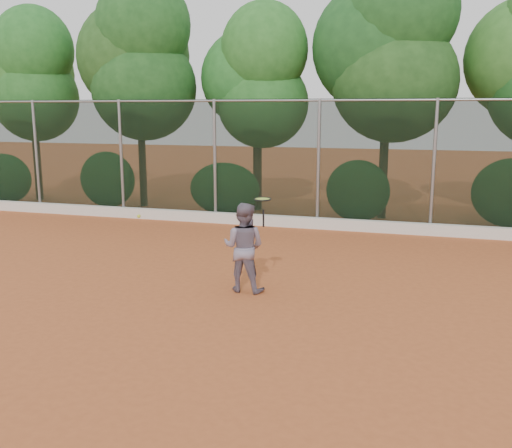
# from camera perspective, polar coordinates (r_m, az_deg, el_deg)

# --- Properties ---
(ground) EXTENTS (80.00, 80.00, 0.00)m
(ground) POSITION_cam_1_polar(r_m,az_deg,el_deg) (9.37, -1.75, -8.69)
(ground) COLOR #B15629
(ground) RESTS_ON ground
(concrete_curb) EXTENTS (24.00, 0.20, 0.30)m
(concrete_curb) POSITION_cam_1_polar(r_m,az_deg,el_deg) (15.72, 6.01, 0.09)
(concrete_curb) COLOR silver
(concrete_curb) RESTS_ON ground
(tennis_player) EXTENTS (0.81, 0.65, 1.60)m
(tennis_player) POSITION_cam_1_polar(r_m,az_deg,el_deg) (10.17, -1.23, -2.34)
(tennis_player) COLOR slate
(tennis_player) RESTS_ON ground
(chainlink_fence) EXTENTS (24.09, 0.09, 3.50)m
(chainlink_fence) POSITION_cam_1_polar(r_m,az_deg,el_deg) (15.66, 6.26, 6.36)
(chainlink_fence) COLOR black
(chainlink_fence) RESTS_ON ground
(foliage_backdrop) EXTENTS (23.70, 3.63, 7.55)m
(foliage_backdrop) POSITION_cam_1_polar(r_m,az_deg,el_deg) (17.68, 5.83, 15.19)
(foliage_backdrop) COLOR #482F1B
(foliage_backdrop) RESTS_ON ground
(tennis_racket) EXTENTS (0.34, 0.34, 0.52)m
(tennis_racket) POSITION_cam_1_polar(r_m,az_deg,el_deg) (9.86, 0.67, 2.28)
(tennis_racket) COLOR black
(tennis_racket) RESTS_ON ground
(tennis_ball_in_flight) EXTENTS (0.06, 0.06, 0.06)m
(tennis_ball_in_flight) POSITION_cam_1_polar(r_m,az_deg,el_deg) (10.51, -11.64, 0.77)
(tennis_ball_in_flight) COLOR #C1DA31
(tennis_ball_in_flight) RESTS_ON ground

